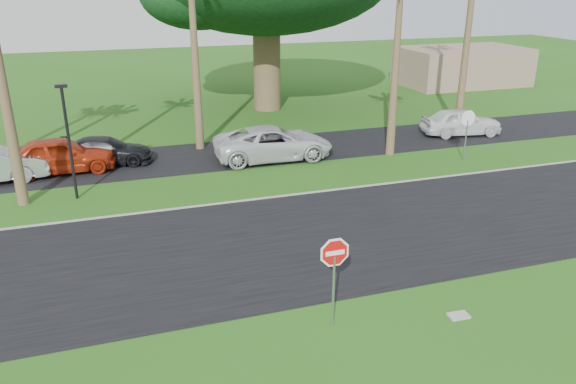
{
  "coord_description": "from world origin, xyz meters",
  "views": [
    {
      "loc": [
        -4.44,
        -14.38,
        8.45
      ],
      "look_at": [
        0.94,
        2.04,
        1.8
      ],
      "focal_mm": 35.0,
      "sensor_mm": 36.0,
      "label": 1
    }
  ],
  "objects_px": {
    "car_pickup": "(461,122)",
    "car_minivan": "(273,143)",
    "car_red": "(60,155)",
    "stop_sign_far": "(467,125)",
    "stop_sign_near": "(334,264)",
    "car_dark": "(106,151)"
  },
  "relations": [
    {
      "from": "stop_sign_near",
      "to": "car_pickup",
      "type": "relative_size",
      "value": 0.59
    },
    {
      "from": "stop_sign_far",
      "to": "car_minivan",
      "type": "distance_m",
      "value": 9.42
    },
    {
      "from": "car_minivan",
      "to": "car_pickup",
      "type": "relative_size",
      "value": 1.31
    },
    {
      "from": "stop_sign_near",
      "to": "stop_sign_far",
      "type": "xyz_separation_m",
      "value": [
        11.5,
        11.0,
        0.0
      ]
    },
    {
      "from": "car_red",
      "to": "car_pickup",
      "type": "bearing_deg",
      "value": -91.3
    },
    {
      "from": "stop_sign_near",
      "to": "car_dark",
      "type": "bearing_deg",
      "value": 108.24
    },
    {
      "from": "car_minivan",
      "to": "car_red",
      "type": "bearing_deg",
      "value": 85.71
    },
    {
      "from": "stop_sign_near",
      "to": "car_pickup",
      "type": "distance_m",
      "value": 20.61
    },
    {
      "from": "car_red",
      "to": "stop_sign_far",
      "type": "bearing_deg",
      "value": -103.54
    },
    {
      "from": "stop_sign_near",
      "to": "car_red",
      "type": "xyz_separation_m",
      "value": [
        -7.21,
        15.12,
        -0.94
      ]
    },
    {
      "from": "car_minivan",
      "to": "car_pickup",
      "type": "bearing_deg",
      "value": -83.06
    },
    {
      "from": "car_pickup",
      "to": "car_minivan",
      "type": "bearing_deg",
      "value": 104.52
    },
    {
      "from": "stop_sign_near",
      "to": "car_dark",
      "type": "xyz_separation_m",
      "value": [
        -5.22,
        15.85,
        -1.14
      ]
    },
    {
      "from": "car_pickup",
      "to": "stop_sign_near",
      "type": "bearing_deg",
      "value": 146.47
    },
    {
      "from": "stop_sign_near",
      "to": "car_dark",
      "type": "relative_size",
      "value": 0.6
    },
    {
      "from": "stop_sign_far",
      "to": "car_minivan",
      "type": "bearing_deg",
      "value": -18.98
    },
    {
      "from": "car_red",
      "to": "car_dark",
      "type": "height_order",
      "value": "car_red"
    },
    {
      "from": "car_red",
      "to": "car_minivan",
      "type": "bearing_deg",
      "value": -97.32
    },
    {
      "from": "stop_sign_near",
      "to": "car_dark",
      "type": "height_order",
      "value": "stop_sign_near"
    },
    {
      "from": "car_dark",
      "to": "stop_sign_far",
      "type": "bearing_deg",
      "value": -94.65
    },
    {
      "from": "car_red",
      "to": "car_pickup",
      "type": "distance_m",
      "value": 21.26
    },
    {
      "from": "car_dark",
      "to": "stop_sign_near",
      "type": "bearing_deg",
      "value": -150.24
    }
  ]
}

